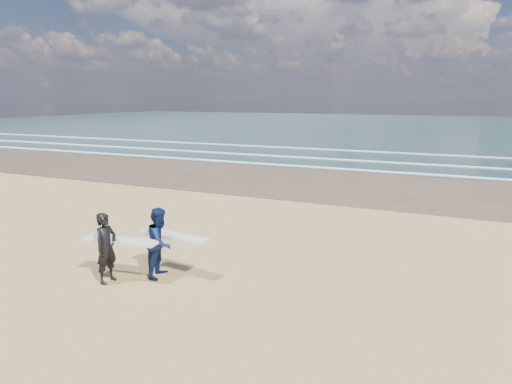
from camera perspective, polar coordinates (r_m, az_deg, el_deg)
The scene contains 2 objects.
surfer_near at distance 13.19m, azimuth -18.03°, elevation -6.57°, with size 2.25×1.12×1.97m.
surfer_far at distance 13.24m, azimuth -11.77°, elevation -6.11°, with size 2.24×1.27×2.00m.
Camera 1 is at (8.18, -8.51, 5.04)m, focal length 32.00 mm.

